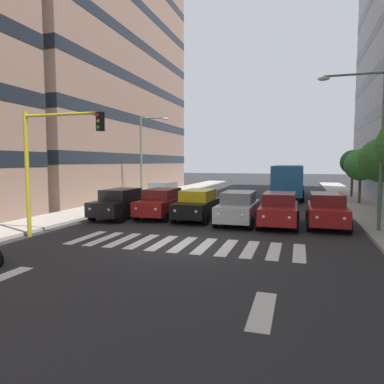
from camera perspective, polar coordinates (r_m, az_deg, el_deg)
name	(u,v)px	position (r m, az deg, el deg)	size (l,w,h in m)	color
ground_plane	(183,244)	(14.37, -1.46, -8.47)	(180.00, 180.00, 0.00)	#262628
sidewalk_right	(7,230)	(19.07, -27.84, -5.48)	(2.93, 90.00, 0.15)	#9E998E
building_right_block_0	(96,68)	(38.77, -15.26, 18.75)	(10.18, 25.67, 25.45)	#846656
crosswalk_markings	(183,244)	(14.37, -1.46, -8.45)	(9.45, 2.80, 0.01)	silver
lane_arrow_0	(262,310)	(8.47, 11.34, -18.24)	(0.50, 2.20, 0.01)	silver
car_0	(327,210)	(19.24, 21.02, -2.71)	(2.02, 4.44, 1.72)	maroon
car_1	(279,209)	(18.79, 13.92, -2.70)	(2.02, 4.44, 1.72)	maroon
car_2	(238,207)	(19.08, 7.50, -2.49)	(2.02, 4.44, 1.72)	#B2B7BC
car_3	(197,205)	(20.19, 0.87, -2.04)	(2.02, 4.44, 1.72)	black
car_4	(161,203)	(21.13, -5.01, -1.75)	(2.02, 4.44, 1.72)	maroon
car_5	(120,203)	(21.29, -11.65, -1.78)	(2.02, 4.44, 1.72)	black
car_row2_0	(162,193)	(28.16, -4.80, -0.09)	(2.02, 4.44, 1.72)	#B2B7BC
bus_behind_traffic	(288,178)	(33.98, 15.35, 2.25)	(2.78, 10.50, 3.00)	#286BAD
traffic_light_gantry	(47,154)	(16.37, -22.39, 5.73)	(3.91, 0.36, 5.50)	#AD991E
street_lamp_left	(371,133)	(18.30, 27.06, 8.45)	(2.97, 0.28, 7.32)	#4C6B56
street_lamp_right	(145,150)	(29.12, -7.55, 6.79)	(2.49, 0.28, 6.84)	#4C6B56
street_tree_1	(381,160)	(24.13, 28.32, 4.52)	(2.66, 2.66, 4.61)	#513823
street_tree_2	(361,165)	(30.06, 25.64, 3.95)	(2.43, 2.43, 4.16)	#513823
street_tree_3	(353,162)	(35.14, 24.58, 4.39)	(2.20, 2.20, 4.26)	#513823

